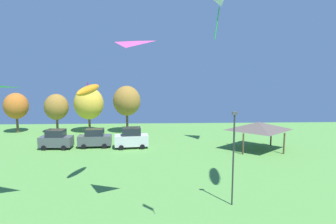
{
  "coord_description": "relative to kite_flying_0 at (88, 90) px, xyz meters",
  "views": [
    {
      "loc": [
        0.7,
        3.76,
        10.16
      ],
      "look_at": [
        1.15,
        15.52,
        8.49
      ],
      "focal_mm": 32.0,
      "sensor_mm": 36.0,
      "label": 1
    }
  ],
  "objects": [
    {
      "name": "treeline_tree_3",
      "position": [
        0.96,
        22.59,
        -3.29
      ],
      "size": [
        4.38,
        4.38,
        7.6
      ],
      "color": "brown",
      "rests_on": "ground"
    },
    {
      "name": "kite_flying_0",
      "position": [
        0.0,
        0.0,
        0.0
      ],
      "size": [
        1.86,
        3.39,
        1.27
      ],
      "color": "orange"
    },
    {
      "name": "treeline_tree_2",
      "position": [
        -5.25,
        23.27,
        -3.76
      ],
      "size": [
        4.73,
        4.73,
        7.32
      ],
      "color": "brown",
      "rests_on": "ground"
    },
    {
      "name": "parked_car_third_from_left",
      "position": [
        2.45,
        12.88,
        -7.16
      ],
      "size": [
        4.52,
        2.47,
        2.7
      ],
      "rotation": [
        0.0,
        0.0,
        0.11
      ],
      "color": "silver",
      "rests_on": "ground"
    },
    {
      "name": "parked_car_second_from_left",
      "position": [
        -2.42,
        13.42,
        -7.27
      ],
      "size": [
        4.37,
        2.19,
        2.46
      ],
      "rotation": [
        0.0,
        0.0,
        0.06
      ],
      "color": "#4C5156",
      "rests_on": "ground"
    },
    {
      "name": "light_post_1",
      "position": [
        11.41,
        -4.18,
        -4.49
      ],
      "size": [
        0.36,
        0.2,
        7.14
      ],
      "color": "#2D2D33",
      "rests_on": "ground"
    },
    {
      "name": "treeline_tree_1",
      "position": [
        -10.3,
        22.73,
        -4.25
      ],
      "size": [
        3.78,
        3.78,
        6.32
      ],
      "color": "brown",
      "rests_on": "ground"
    },
    {
      "name": "parked_car_leftmost",
      "position": [
        -7.28,
        12.89,
        -7.25
      ],
      "size": [
        4.15,
        2.2,
        2.5
      ],
      "rotation": [
        0.0,
        0.0,
        -0.03
      ],
      "color": "#4C5156",
      "rests_on": "ground"
    },
    {
      "name": "treeline_tree_0",
      "position": [
        -16.89,
        23.29,
        -4.12
      ],
      "size": [
        3.81,
        3.81,
        6.46
      ],
      "color": "brown",
      "rests_on": "ground"
    },
    {
      "name": "park_pavilion",
      "position": [
        18.65,
        11.35,
        -5.39
      ],
      "size": [
        6.48,
        5.39,
        3.6
      ],
      "color": "brown",
      "rests_on": "ground"
    },
    {
      "name": "kite_flying_3",
      "position": [
        3.86,
        -6.55,
        2.27
      ],
      "size": [
        2.5,
        2.06,
        0.55
      ],
      "color": "#E54C93"
    }
  ]
}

